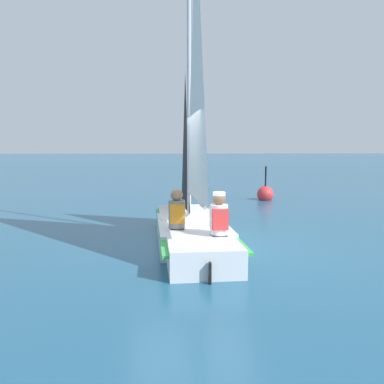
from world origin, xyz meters
name	(u,v)px	position (x,y,z in m)	size (l,w,h in m)	color
ground_plane	(192,244)	(0.00, 0.00, 0.00)	(260.00, 260.00, 0.00)	#235675
sailboat_main	(192,200)	(0.00, -0.05, 0.89)	(1.55, 4.36, 5.91)	silver
sailor_helm	(177,219)	(-0.31, -0.54, 0.62)	(0.32, 0.35, 1.16)	black
sailor_crew	(219,224)	(0.38, -1.10, 0.63)	(0.32, 0.35, 1.16)	black
buoy_marker	(265,194)	(3.07, 6.22, 0.22)	(0.61, 0.61, 1.33)	red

